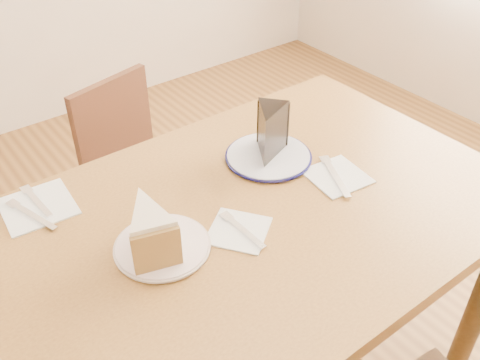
% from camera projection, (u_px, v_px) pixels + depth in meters
% --- Properties ---
extents(table, '(1.20, 0.80, 0.75)m').
position_uv_depth(table, '(257.00, 239.00, 1.28)').
color(table, brown).
rests_on(table, ground).
extents(chair_far, '(0.45, 0.45, 0.75)m').
position_uv_depth(chair_far, '(142.00, 176.00, 1.87)').
color(chair_far, '#33190F').
rests_on(chair_far, ground).
extents(plate_cream, '(0.19, 0.19, 0.01)m').
position_uv_depth(plate_cream, '(162.00, 247.00, 1.11)').
color(plate_cream, white).
rests_on(plate_cream, table).
extents(plate_navy, '(0.21, 0.21, 0.01)m').
position_uv_depth(plate_navy, '(268.00, 156.00, 1.37)').
color(plate_navy, white).
rests_on(plate_navy, table).
extents(carrot_cake, '(0.12, 0.15, 0.09)m').
position_uv_depth(carrot_cake, '(149.00, 228.00, 1.07)').
color(carrot_cake, beige).
rests_on(carrot_cake, plate_cream).
extents(chocolate_cake, '(0.14, 0.13, 0.12)m').
position_uv_depth(chocolate_cake, '(269.00, 135.00, 1.33)').
color(chocolate_cake, black).
rests_on(chocolate_cake, plate_navy).
extents(napkin_cream, '(0.17, 0.17, 0.00)m').
position_uv_depth(napkin_cream, '(239.00, 231.00, 1.15)').
color(napkin_cream, white).
rests_on(napkin_cream, table).
extents(napkin_navy, '(0.15, 0.15, 0.00)m').
position_uv_depth(napkin_navy, '(337.00, 176.00, 1.31)').
color(napkin_navy, white).
rests_on(napkin_navy, table).
extents(napkin_spare, '(0.16, 0.16, 0.00)m').
position_uv_depth(napkin_spare, '(38.00, 207.00, 1.21)').
color(napkin_spare, white).
rests_on(napkin_spare, table).
extents(fork_cream, '(0.02, 0.14, 0.00)m').
position_uv_depth(fork_cream, '(243.00, 230.00, 1.15)').
color(fork_cream, silver).
rests_on(fork_cream, napkin_cream).
extents(knife_navy, '(0.09, 0.16, 0.00)m').
position_uv_depth(knife_navy, '(335.00, 176.00, 1.30)').
color(knife_navy, silver).
rests_on(knife_navy, napkin_navy).
extents(fork_spare, '(0.02, 0.14, 0.00)m').
position_uv_depth(fork_spare, '(37.00, 201.00, 1.22)').
color(fork_spare, silver).
rests_on(fork_spare, napkin_spare).
extents(knife_spare, '(0.06, 0.16, 0.00)m').
position_uv_depth(knife_spare, '(32.00, 215.00, 1.19)').
color(knife_spare, silver).
rests_on(knife_spare, napkin_spare).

